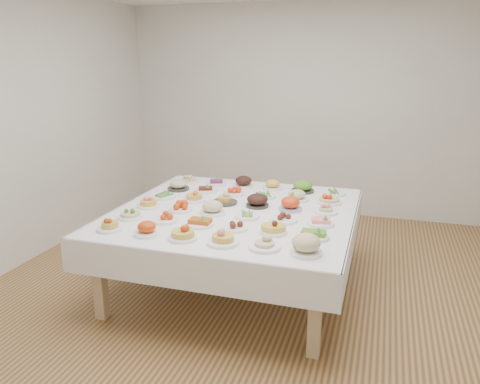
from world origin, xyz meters
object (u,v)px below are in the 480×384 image
(dish_0, at_px, (110,225))
(dish_35, at_px, (333,192))
(display_table, at_px, (235,217))
(dish_18, at_px, (164,195))

(dish_0, relative_size, dish_35, 0.88)
(display_table, xyz_separation_m, dish_0, (-0.80, -0.79, 0.11))
(dish_18, relative_size, dish_35, 1.04)
(dish_0, xyz_separation_m, dish_18, (0.00, 0.95, -0.02))
(dish_0, height_order, dish_35, dish_0)
(dish_18, bearing_deg, dish_35, 21.38)
(dish_18, bearing_deg, display_table, -11.64)
(dish_35, bearing_deg, dish_0, -135.27)
(dish_0, bearing_deg, dish_35, 44.73)
(display_table, distance_m, dish_0, 1.13)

